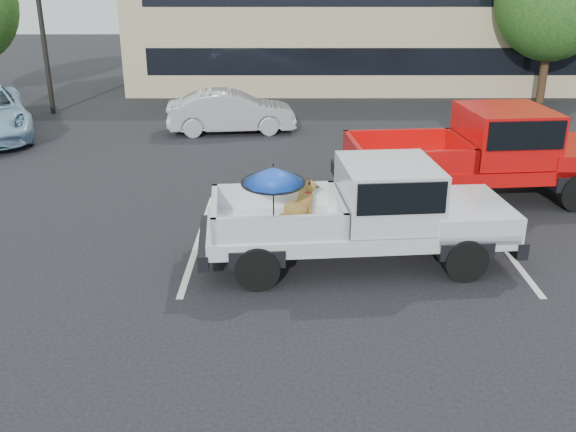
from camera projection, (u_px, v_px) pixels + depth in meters
name	position (u px, v px, depth m)	size (l,w,h in m)	color
ground	(358.00, 285.00, 11.01)	(90.00, 90.00, 0.00)	black
stripe_left	(199.00, 239.00, 12.87)	(0.12, 5.00, 0.01)	silver
stripe_right	(497.00, 239.00, 12.88)	(0.12, 5.00, 0.01)	silver
motel_building	(357.00, 12.00, 29.43)	(20.40, 8.40, 6.30)	tan
silver_pickup	(374.00, 208.00, 11.55)	(5.84, 2.50, 2.06)	black
red_pickup	(495.00, 150.00, 14.83)	(6.64, 2.86, 2.13)	black
silver_sedan	(231.00, 112.00, 21.05)	(1.45, 4.16, 1.37)	#AAACB1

